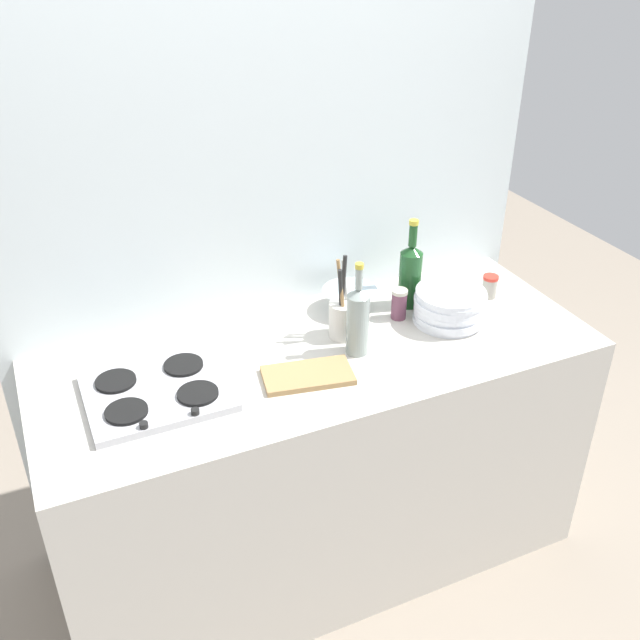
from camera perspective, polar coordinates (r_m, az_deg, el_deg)
name	(u,v)px	position (r m, az deg, el deg)	size (l,w,h in m)	color
ground_plane	(320,548)	(2.91, 0.00, -17.50)	(6.00, 6.00, 0.00)	gray
counter_block	(320,459)	(2.59, 0.00, -10.89)	(1.80, 0.70, 0.90)	beige
backsplash_panel	(275,249)	(2.52, -3.56, 5.58)	(1.90, 0.06, 2.20)	silver
stovetop_hob	(157,391)	(2.17, -12.73, -5.50)	(0.41, 0.35, 0.04)	#B2B2B7
plate_stack	(450,307)	(2.48, 10.17, 1.05)	(0.24, 0.24, 0.12)	white
wine_bottle_leftmost	(358,319)	(2.25, 2.99, 0.05)	(0.07, 0.07, 0.31)	gray
wine_bottle_mid_left	(410,274)	(2.53, 7.12, 3.65)	(0.08, 0.08, 0.32)	#19471E
mixing_bowl	(350,299)	(2.52, 2.36, 1.66)	(0.19, 0.19, 0.08)	silver
utensil_crock	(344,317)	(2.36, 1.88, 0.26)	(0.10, 0.10, 0.29)	silver
condiment_jar_front	(490,286)	(2.67, 13.22, 2.61)	(0.06, 0.06, 0.08)	#9E998C
condiment_jar_rear	(399,304)	(2.48, 6.24, 1.27)	(0.06, 0.06, 0.11)	#66384C
cutting_board	(308,375)	(2.19, -0.97, -4.38)	(0.27, 0.14, 0.02)	#9E7A4C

